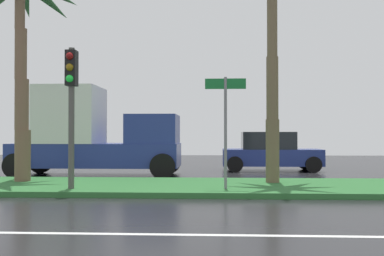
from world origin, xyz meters
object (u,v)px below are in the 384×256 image
Objects in this scene: traffic_signal_median_left at (71,91)px; box_truck_lead at (95,136)px; car_in_traffic_leading at (270,152)px; street_name_sign at (225,117)px; palm_tree_mid_left at (20,6)px.

traffic_signal_median_left is 0.59× the size of box_truck_lead.
traffic_signal_median_left reaches higher than box_truck_lead.
street_name_sign is at bearing -105.32° from car_in_traffic_leading.
traffic_signal_median_left is 5.56m from box_truck_lead.
street_name_sign reaches higher than car_in_traffic_leading.
street_name_sign is 7.15m from box_truck_lead.
palm_tree_mid_left reaches higher than street_name_sign.
palm_tree_mid_left is 11.67m from car_in_traffic_leading.
box_truck_lead is (1.49, 3.44, -4.11)m from palm_tree_mid_left.
palm_tree_mid_left is 1.08× the size of box_truck_lead.
palm_tree_mid_left is 2.31× the size of street_name_sign.
traffic_signal_median_left is (2.28, -1.93, -2.90)m from palm_tree_mid_left.
traffic_signal_median_left reaches higher than street_name_sign.
traffic_signal_median_left is 1.26× the size of street_name_sign.
box_truck_lead is 1.49× the size of car_in_traffic_leading.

